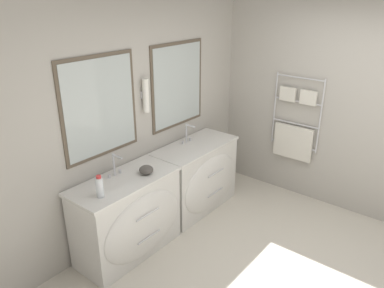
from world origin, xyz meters
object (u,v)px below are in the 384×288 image
(vanity_right, at_px, (197,177))
(toiletry_bottle, at_px, (100,187))
(vanity_left, at_px, (129,217))
(amenity_bowl, at_px, (146,170))

(vanity_right, bearing_deg, toiletry_bottle, -177.99)
(vanity_left, height_order, toiletry_bottle, toiletry_bottle)
(vanity_right, bearing_deg, amenity_bowl, -176.91)
(vanity_left, distance_m, vanity_right, 1.15)
(vanity_right, distance_m, amenity_bowl, 1.03)
(vanity_left, xyz_separation_m, vanity_right, (1.15, 0.00, 0.00))
(vanity_right, bearing_deg, vanity_left, 180.00)
(vanity_right, relative_size, amenity_bowl, 7.73)
(toiletry_bottle, xyz_separation_m, amenity_bowl, (0.59, 0.00, -0.06))
(vanity_left, height_order, vanity_right, same)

